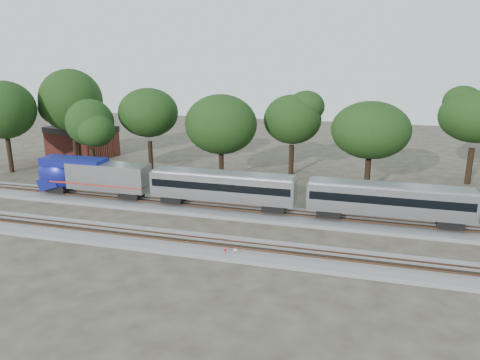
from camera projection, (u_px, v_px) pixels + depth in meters
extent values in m
plane|color=#383328|center=(173.00, 227.00, 48.71)|extent=(160.00, 160.00, 0.00)
cube|color=slate|center=(194.00, 207.00, 54.22)|extent=(160.00, 5.00, 0.40)
cube|color=brown|center=(192.00, 206.00, 53.44)|extent=(160.00, 0.08, 0.15)
cube|color=brown|center=(196.00, 202.00, 54.77)|extent=(160.00, 0.08, 0.15)
cube|color=slate|center=(156.00, 240.00, 44.95)|extent=(160.00, 5.00, 0.40)
cube|color=brown|center=(153.00, 238.00, 44.16)|extent=(160.00, 0.08, 0.15)
cube|color=brown|center=(159.00, 233.00, 45.49)|extent=(160.00, 0.08, 0.15)
cube|color=#B3B6BB|center=(109.00, 176.00, 56.26)|extent=(10.08, 2.85, 3.14)
ellipsoid|color=navy|center=(57.00, 174.00, 58.21)|extent=(5.14, 2.97, 4.38)
cube|color=navy|center=(74.00, 162.00, 57.08)|extent=(8.09, 2.80, 0.95)
cube|color=black|center=(60.00, 167.00, 57.83)|extent=(0.42, 2.19, 1.25)
cube|color=#A12818|center=(101.00, 182.00, 56.78)|extent=(12.37, 2.89, 0.17)
cube|color=black|center=(60.00, 188.00, 58.65)|extent=(2.47, 2.09, 0.86)
cube|color=black|center=(131.00, 194.00, 56.05)|extent=(2.47, 2.09, 0.86)
cube|color=#B3B6BB|center=(222.00, 186.00, 52.55)|extent=(16.55, 2.85, 2.85)
cube|color=black|center=(222.00, 184.00, 52.48)|extent=(15.98, 2.90, 0.86)
cube|color=gray|center=(222.00, 174.00, 52.16)|extent=(16.17, 2.28, 0.33)
cube|color=black|center=(174.00, 198.00, 54.61)|extent=(2.47, 2.09, 0.86)
cube|color=black|center=(274.00, 207.00, 51.49)|extent=(2.47, 2.09, 0.86)
cube|color=#B3B6BB|center=(389.00, 200.00, 47.89)|extent=(16.55, 2.85, 2.85)
cube|color=black|center=(389.00, 197.00, 47.81)|extent=(15.98, 2.90, 0.86)
cube|color=gray|center=(390.00, 186.00, 47.49)|extent=(16.17, 2.28, 0.33)
cube|color=black|center=(329.00, 212.00, 49.95)|extent=(2.47, 2.09, 0.86)
cube|color=black|center=(450.00, 222.00, 46.83)|extent=(2.47, 2.09, 0.86)
cylinder|color=#512D19|center=(225.00, 254.00, 41.46)|extent=(0.05, 0.05, 0.79)
cylinder|color=#B70D0F|center=(225.00, 250.00, 41.37)|extent=(0.28, 0.03, 0.28)
cylinder|color=#512D19|center=(235.00, 254.00, 41.47)|extent=(0.05, 0.05, 0.78)
cylinder|color=silver|center=(235.00, 250.00, 41.37)|extent=(0.28, 0.05, 0.28)
cube|color=#512D19|center=(196.00, 250.00, 42.72)|extent=(0.55, 0.39, 0.30)
cube|color=maroon|center=(82.00, 144.00, 80.88)|extent=(11.98, 9.73, 4.19)
cube|color=black|center=(81.00, 129.00, 80.19)|extent=(12.23, 9.97, 0.94)
cylinder|color=black|center=(10.00, 156.00, 70.09)|extent=(0.70, 0.70, 5.05)
ellipsoid|color=#1A3110|center=(4.00, 110.00, 68.25)|extent=(9.53, 9.53, 8.10)
cylinder|color=black|center=(75.00, 147.00, 75.24)|extent=(0.70, 0.70, 5.48)
ellipsoid|color=#1A3110|center=(71.00, 100.00, 73.24)|extent=(10.33, 10.33, 8.78)
cylinder|color=black|center=(94.00, 164.00, 66.22)|extent=(0.70, 0.70, 4.39)
ellipsoid|color=#1A3110|center=(90.00, 122.00, 64.62)|extent=(8.28, 8.28, 7.04)
cylinder|color=black|center=(151.00, 158.00, 69.07)|extent=(0.70, 0.70, 4.91)
ellipsoid|color=#1A3110|center=(148.00, 113.00, 67.28)|extent=(9.25, 9.25, 7.86)
cylinder|color=black|center=(221.00, 165.00, 65.73)|extent=(0.70, 0.70, 4.29)
ellipsoid|color=#1A3110|center=(221.00, 124.00, 64.17)|extent=(8.09, 8.09, 6.87)
cylinder|color=black|center=(291.00, 160.00, 68.74)|extent=(0.70, 0.70, 4.42)
ellipsoid|color=#1A3110|center=(292.00, 119.00, 67.13)|extent=(8.33, 8.33, 7.08)
cylinder|color=black|center=(367.00, 176.00, 60.11)|extent=(0.70, 0.70, 4.38)
ellipsoid|color=#1A3110|center=(371.00, 130.00, 58.51)|extent=(8.27, 8.27, 7.03)
cylinder|color=black|center=(469.00, 166.00, 63.88)|extent=(0.70, 0.70, 5.00)
ellipsoid|color=#1A3110|center=(476.00, 117.00, 62.05)|extent=(9.43, 9.43, 8.01)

